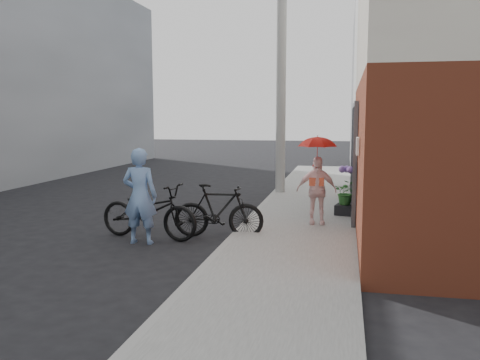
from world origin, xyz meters
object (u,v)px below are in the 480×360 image
(bike_right, at_px, (219,211))
(planter, at_px, (346,210))
(bike_left, at_px, (149,211))
(officer, at_px, (140,196))
(kimono_woman, at_px, (317,190))
(utility_pole, at_px, (281,75))

(bike_right, xyz_separation_m, planter, (2.40, 2.22, -0.29))
(bike_left, height_order, planter, bike_left)
(officer, bearing_deg, kimono_woman, -151.65)
(bike_left, bearing_deg, bike_right, -65.85)
(officer, distance_m, kimono_woman, 3.59)
(kimono_woman, bearing_deg, planter, 54.90)
(utility_pole, bearing_deg, bike_left, -107.20)
(bike_left, relative_size, bike_right, 1.17)
(utility_pole, relative_size, bike_left, 3.45)
(utility_pole, bearing_deg, kimono_woman, -73.25)
(bike_right, relative_size, planter, 4.02)
(bike_right, bearing_deg, officer, 113.93)
(utility_pole, relative_size, bike_right, 4.03)
(utility_pole, height_order, bike_right, utility_pole)
(utility_pole, xyz_separation_m, bike_left, (-1.78, -5.76, -2.97))
(utility_pole, distance_m, bike_left, 6.72)
(utility_pole, distance_m, bike_right, 6.20)
(officer, bearing_deg, bike_right, -152.84)
(kimono_woman, bearing_deg, bike_right, -155.33)
(bike_right, bearing_deg, planter, -52.75)
(bike_left, bearing_deg, planter, -46.06)
(kimono_woman, xyz_separation_m, planter, (0.60, 1.12, -0.58))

